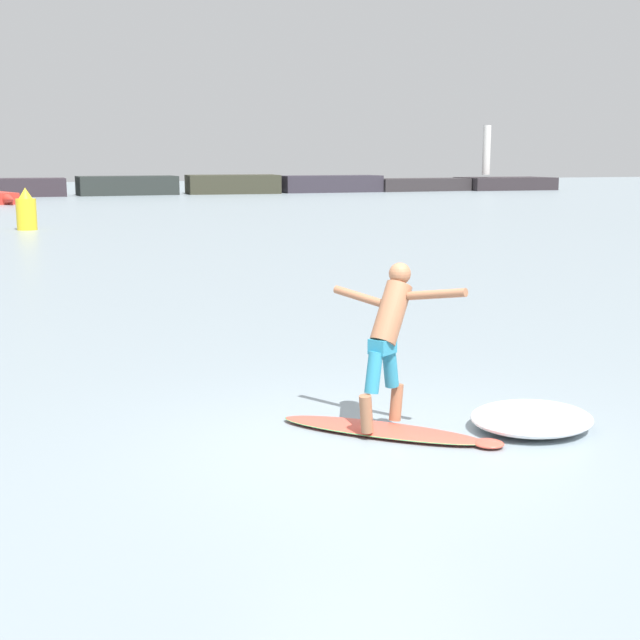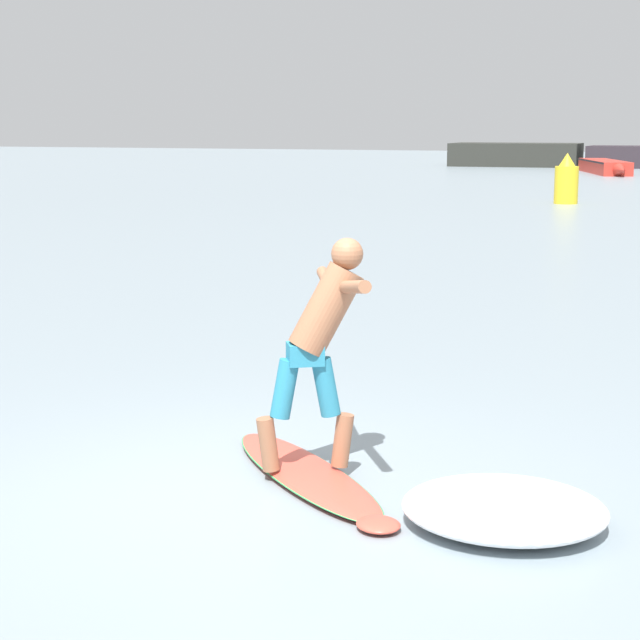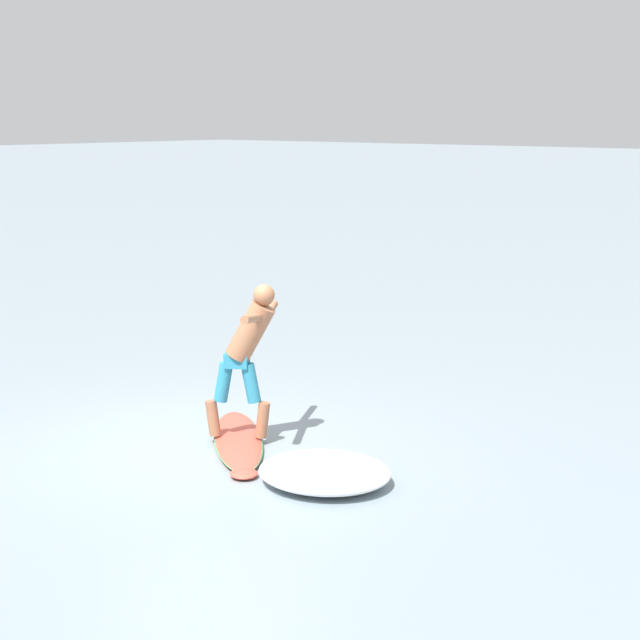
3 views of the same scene
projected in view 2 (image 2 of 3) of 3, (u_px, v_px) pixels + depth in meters
The scene contains 6 objects.
ground_plane at pixel (265, 487), 7.82m from camera, with size 200.00×200.00×0.00m, color gray.
surfboard at pixel (308, 475), 7.98m from camera, with size 2.08×1.97×0.22m.
surfer at pixel (322, 333), 7.84m from camera, with size 1.05×1.46×1.73m.
fishing_boat_near_jetty at pixel (605, 166), 57.98m from camera, with size 3.84×8.77×0.71m.
channel_marker_buoy at pixel (566, 181), 35.74m from camera, with size 0.79×0.79×1.69m.
wave_foam_at_tail at pixel (504, 508), 7.04m from camera, with size 1.50×1.39×0.25m.
Camera 2 is at (3.18, -6.77, 2.62)m, focal length 60.00 mm.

